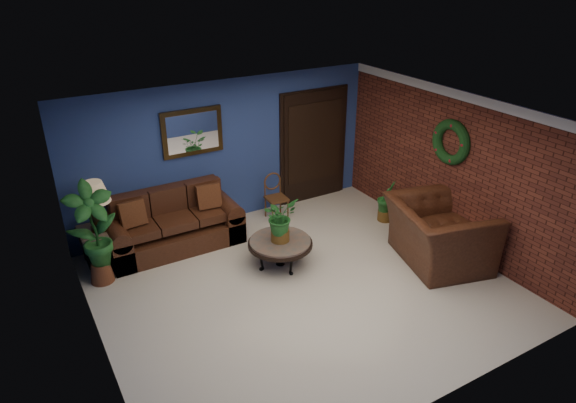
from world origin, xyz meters
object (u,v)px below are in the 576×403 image
armchair (438,234)px  coffee_table (280,244)px  sofa (173,227)px  side_chair (275,193)px  end_table (102,237)px  table_lamp (95,200)px

armchair → coffee_table: bearing=77.6°
sofa → side_chair: sofa is taller
end_table → side_chair: side_chair is taller
coffee_table → armchair: size_ratio=0.67×
side_chair → end_table: bearing=-176.2°
table_lamp → armchair: table_lamp is taller
end_table → table_lamp: (-0.00, 0.00, 0.62)m
sofa → coffee_table: size_ratio=2.16×
sofa → end_table: 1.11m
end_table → armchair: (4.45, -2.49, 0.02)m
sofa → table_lamp: table_lamp is taller
coffee_table → armchair: (2.13, -1.12, 0.11)m
side_chair → armchair: size_ratio=0.56×
sofa → armchair: size_ratio=1.44×
armchair → end_table: bearing=76.0°
coffee_table → side_chair: size_ratio=1.18×
armchair → side_chair: bearing=44.5°
sofa → armchair: same height
sofa → table_lamp: (-1.10, -0.03, 0.77)m
sofa → end_table: (-1.10, -0.03, 0.14)m
end_table → table_lamp: size_ratio=0.88×
end_table → armchair: armchair is taller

